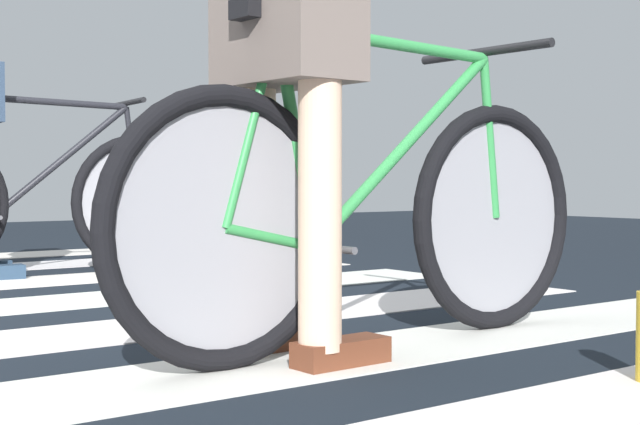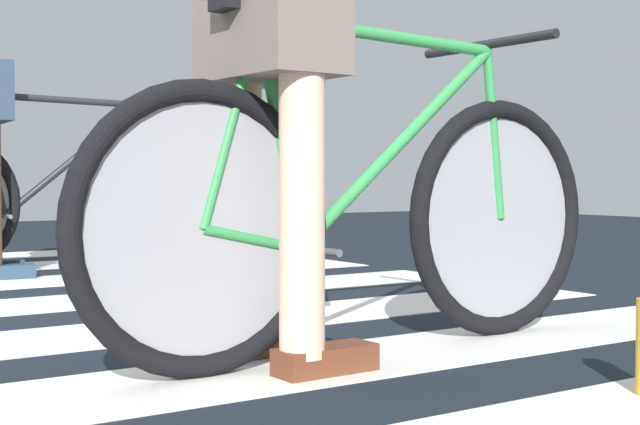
{
  "view_description": "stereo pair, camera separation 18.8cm",
  "coord_description": "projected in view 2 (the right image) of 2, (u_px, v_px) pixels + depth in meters",
  "views": [
    {
      "loc": [
        -0.67,
        -3.18,
        0.5
      ],
      "look_at": [
        1.2,
        -0.67,
        0.39
      ],
      "focal_mm": 51.03,
      "sensor_mm": 36.0,
      "label": 1
    },
    {
      "loc": [
        -0.49,
        -3.18,
        0.5
      ],
      "look_at": [
        1.2,
        -0.67,
        0.39
      ],
      "focal_mm": 51.03,
      "sensor_mm": 36.0,
      "label": 2
    }
  ],
  "objects": [
    {
      "name": "cyclist_1_of_2",
      "position": [
        272.0,
        110.0,
        2.27
      ],
      "size": [
        0.32,
        0.42,
        1.0
      ],
      "rotation": [
        0.0,
        0.0,
        0.04
      ],
      "color": "beige",
      "rests_on": "ground"
    },
    {
      "name": "bicycle_2_of_2",
      "position": [
        52.0,
        197.0,
        4.51
      ],
      "size": [
        1.73,
        0.52,
        0.93
      ],
      "rotation": [
        0.0,
        0.0,
        -0.09
      ],
      "color": "black",
      "rests_on": "ground"
    },
    {
      "name": "bicycle_1_of_2",
      "position": [
        368.0,
        213.0,
        2.46
      ],
      "size": [
        1.74,
        0.52,
        0.93
      ],
      "rotation": [
        0.0,
        0.0,
        0.04
      ],
      "color": "black",
      "rests_on": "ground"
    }
  ]
}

